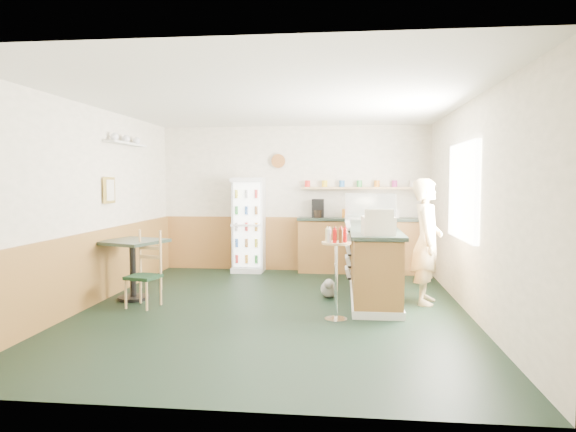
# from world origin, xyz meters

# --- Properties ---
(ground) EXTENTS (6.00, 6.00, 0.00)m
(ground) POSITION_xyz_m (0.00, 0.00, 0.00)
(ground) COLOR black
(ground) RESTS_ON ground
(room_envelope) EXTENTS (5.04, 6.02, 2.72)m
(room_envelope) POSITION_xyz_m (-0.23, 0.73, 1.52)
(room_envelope) COLOR #F0E3CD
(room_envelope) RESTS_ON ground
(service_counter) EXTENTS (0.68, 3.01, 1.01)m
(service_counter) POSITION_xyz_m (1.35, 1.07, 0.46)
(service_counter) COLOR #995F31
(service_counter) RESTS_ON ground
(back_counter) EXTENTS (2.24, 0.42, 1.69)m
(back_counter) POSITION_xyz_m (1.19, 2.80, 0.55)
(back_counter) COLOR #995F31
(back_counter) RESTS_ON ground
(drinks_fridge) EXTENTS (0.57, 0.51, 1.74)m
(drinks_fridge) POSITION_xyz_m (-0.83, 2.74, 0.87)
(drinks_fridge) COLOR silver
(drinks_fridge) RESTS_ON ground
(display_case) EXTENTS (0.82, 0.43, 0.47)m
(display_case) POSITION_xyz_m (1.35, 1.85, 1.24)
(display_case) COLOR silver
(display_case) RESTS_ON service_counter
(cash_register) EXTENTS (0.42, 0.44, 0.23)m
(cash_register) POSITION_xyz_m (1.35, -0.07, 1.12)
(cash_register) COLOR beige
(cash_register) RESTS_ON service_counter
(shopkeeper) EXTENTS (0.51, 0.64, 1.72)m
(shopkeeper) POSITION_xyz_m (2.05, 0.54, 0.86)
(shopkeeper) COLOR tan
(shopkeeper) RESTS_ON ground
(condiment_stand) EXTENTS (0.36, 0.36, 1.11)m
(condiment_stand) POSITION_xyz_m (0.83, -0.44, 0.76)
(condiment_stand) COLOR silver
(condiment_stand) RESTS_ON ground
(newspaper_rack) EXTENTS (0.09, 0.43, 0.85)m
(newspaper_rack) POSITION_xyz_m (0.99, 1.10, 0.66)
(newspaper_rack) COLOR black
(newspaper_rack) RESTS_ON ground
(cafe_table) EXTENTS (0.98, 0.98, 0.85)m
(cafe_table) POSITION_xyz_m (-2.05, 0.33, 0.60)
(cafe_table) COLOR black
(cafe_table) RESTS_ON ground
(cafe_chair) EXTENTS (0.45, 0.45, 1.02)m
(cafe_chair) POSITION_xyz_m (-1.74, 0.01, 0.53)
(cafe_chair) COLOR black
(cafe_chair) RESTS_ON ground
(dog_doorstop) EXTENTS (0.24, 0.32, 0.29)m
(dog_doorstop) POSITION_xyz_m (0.72, 0.73, 0.14)
(dog_doorstop) COLOR gray
(dog_doorstop) RESTS_ON ground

